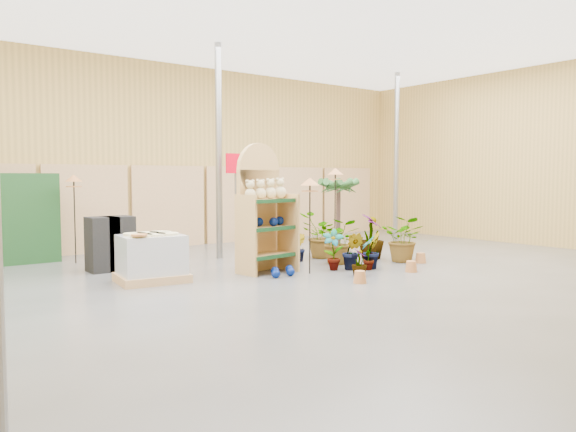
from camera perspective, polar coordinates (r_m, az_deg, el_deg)
name	(u,v)px	position (r m, az deg, el deg)	size (l,w,h in m)	color
room	(295,149)	(9.77, 0.71, 6.85)	(15.20, 12.10, 4.70)	#4D4D4D
display_shelf	(262,213)	(10.20, -2.66, 0.30)	(1.06, 0.76, 2.34)	tan
teddy_bears	(267,191)	(10.11, -2.17, 2.60)	(0.87, 0.23, 0.37)	#CBB784
gazing_balls_shelf	(266,222)	(10.10, -2.23, -0.59)	(0.86, 0.29, 0.16)	navy
gazing_balls_floor	(283,271)	(9.86, -0.54, -5.65)	(0.63, 0.39, 0.15)	navy
pallet_stack	(152,258)	(9.52, -13.70, -4.18)	(1.20, 1.04, 0.81)	tan
charcoal_planters	(110,244)	(10.83, -17.60, -2.70)	(0.80, 0.50, 1.00)	black
trellis_stock	(5,220)	(12.20, -26.81, -0.32)	(2.00, 0.30, 1.80)	#173F1A
offer_sign	(236,185)	(11.51, -5.28, 3.20)	(0.50, 0.08, 2.20)	gray
bird_table_front	(310,185)	(9.94, 2.24, 3.20)	(0.34, 0.34, 1.72)	black
bird_table_right	(335,174)	(11.93, 4.83, 4.23)	(0.34, 0.34, 1.92)	black
bird_table_back	(74,181)	(11.94, -20.94, 3.34)	(0.34, 0.34, 1.77)	black
palm	(338,185)	(12.66, 5.15, 3.13)	(0.70, 0.70, 1.80)	#432E25
potted_plant_0	(333,250)	(10.43, 4.60, -3.43)	(0.40, 0.27, 0.76)	#255221
potted_plant_1	(353,251)	(10.50, 6.58, -3.56)	(0.39, 0.31, 0.70)	#255221
potted_plant_2	(339,241)	(11.18, 5.25, -2.55)	(0.82, 0.71, 0.91)	#255221
potted_plant_3	(371,236)	(11.95, 8.46, -2.07)	(0.53, 0.53, 0.95)	#255221
potted_plant_5	(299,248)	(11.50, 1.10, -3.23)	(0.31, 0.25, 0.56)	#255221
potted_plant_6	(321,235)	(11.93, 3.37, -1.98)	(0.88, 0.76, 0.97)	#255221
potted_plant_7	(359,262)	(9.88, 7.27, -4.69)	(0.27, 0.27, 0.48)	#255221
potted_plant_8	(368,253)	(10.54, 8.17, -3.71)	(0.34, 0.23, 0.64)	#255221
potted_plant_9	(372,250)	(10.70, 8.51, -3.48)	(0.38, 0.30, 0.69)	#255221
potted_plant_10	(404,239)	(11.64, 11.72, -2.28)	(0.85, 0.74, 0.94)	#255221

